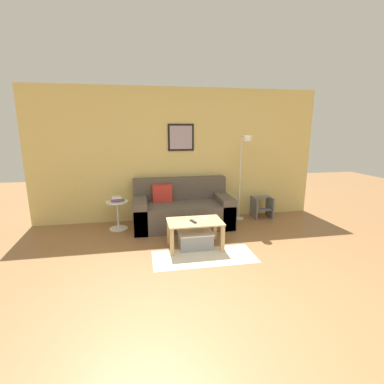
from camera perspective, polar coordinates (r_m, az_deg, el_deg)
ground_plane at (r=2.94m, az=6.99°, el=-24.97°), size 16.00×16.00×0.00m
wall_back at (r=5.50m, az=-2.76°, el=7.53°), size 5.60×0.09×2.55m
area_rug at (r=4.09m, az=2.49°, el=-13.11°), size 1.47×0.64×0.01m
couch at (r=5.24m, az=-2.07°, el=-3.68°), size 1.79×0.89×0.87m
coffee_table at (r=4.26m, az=0.57°, el=-7.11°), size 0.83×0.51×0.43m
storage_bin at (r=4.34m, az=0.71°, el=-9.72°), size 0.52×0.37×0.25m
floor_lamp at (r=5.39m, az=10.43°, el=4.77°), size 0.20×0.48×1.66m
side_table at (r=5.21m, az=-14.98°, el=-4.05°), size 0.39×0.39×0.52m
book_stack at (r=5.17m, az=-15.12°, el=-1.39°), size 0.26×0.20×0.08m
remote_control at (r=4.18m, az=0.29°, el=-6.05°), size 0.09×0.15×0.02m
cell_phone at (r=4.32m, az=2.75°, el=-5.51°), size 0.09×0.15×0.01m
step_stool at (r=5.89m, az=14.14°, el=-2.90°), size 0.38×0.34×0.42m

